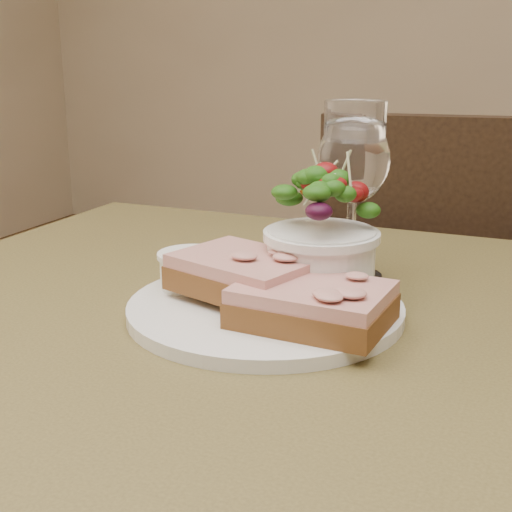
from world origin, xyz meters
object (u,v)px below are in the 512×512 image
at_px(dinner_plate, 265,309).
at_px(wine_glass, 354,165).
at_px(sandwich_back, 245,274).
at_px(cafe_table, 235,418).
at_px(sandwich_front, 312,304).
at_px(salad_bowl, 322,232).
at_px(chair_far, 443,441).
at_px(ramekin, 192,268).

height_order(dinner_plate, wine_glass, wine_glass).
bearing_deg(sandwich_back, cafe_table, -72.14).
height_order(sandwich_front, salad_bowl, salad_bowl).
xyz_separation_m(chair_far, salad_bowl, (-0.06, -0.58, 0.53)).
distance_m(dinner_plate, wine_glass, 0.19).
bearing_deg(ramekin, sandwich_back, -9.88).
relative_size(chair_far, ramekin, 14.48).
distance_m(cafe_table, dinner_plate, 0.11).
relative_size(salad_bowl, wine_glass, 0.73).
height_order(dinner_plate, salad_bowl, salad_bowl).
xyz_separation_m(dinner_plate, sandwich_back, (-0.02, 0.00, 0.03)).
distance_m(sandwich_front, wine_glass, 0.20).
xyz_separation_m(sandwich_front, ramekin, (-0.14, 0.05, 0.00)).
bearing_deg(wine_glass, dinner_plate, -106.38).
bearing_deg(sandwich_back, salad_bowl, 57.43).
bearing_deg(dinner_plate, sandwich_front, -29.14).
distance_m(sandwich_front, salad_bowl, 0.10).
bearing_deg(wine_glass, chair_far, 83.47).
xyz_separation_m(dinner_plate, salad_bowl, (0.04, 0.05, 0.07)).
relative_size(sandwich_front, salad_bowl, 1.05).
xyz_separation_m(salad_bowl, wine_glass, (0.00, 0.09, 0.05)).
xyz_separation_m(sandwich_back, salad_bowl, (0.06, 0.05, 0.03)).
height_order(sandwich_back, ramekin, sandwich_back).
bearing_deg(cafe_table, salad_bowl, 51.99).
height_order(cafe_table, dinner_plate, dinner_plate).
bearing_deg(sandwich_front, dinner_plate, 154.24).
xyz_separation_m(sandwich_back, wine_glass, (0.06, 0.14, 0.09)).
distance_m(chair_far, salad_bowl, 0.79).
xyz_separation_m(sandwich_back, ramekin, (-0.06, 0.01, -0.01)).
relative_size(chair_far, sandwich_front, 6.73).
bearing_deg(cafe_table, dinner_plate, 45.97).
height_order(sandwich_front, ramekin, ramekin).
bearing_deg(cafe_table, sandwich_back, 90.53).
xyz_separation_m(cafe_table, wine_glass, (0.06, 0.16, 0.22)).
distance_m(cafe_table, chair_far, 0.75).
bearing_deg(ramekin, cafe_table, -29.91).
xyz_separation_m(cafe_table, dinner_plate, (0.02, 0.02, 0.11)).
bearing_deg(cafe_table, wine_glass, 68.90).
bearing_deg(ramekin, salad_bowl, 17.56).
bearing_deg(ramekin, chair_far, 73.59).
relative_size(dinner_plate, wine_glass, 1.47).
distance_m(dinner_plate, sandwich_front, 0.07).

